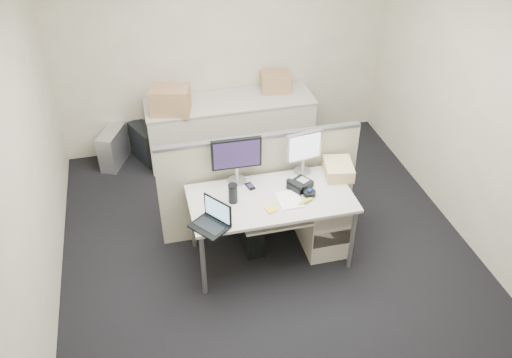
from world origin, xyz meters
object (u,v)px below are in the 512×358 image
object	(u,v)px
laptop	(209,217)
desk_phone	(300,185)
desk	(271,203)
monitor_main	(237,161)

from	to	relation	value
laptop	desk_phone	distance (m)	0.99
desk	laptop	distance (m)	0.70
laptop	desk	bearing A→B (deg)	77.33
desk_phone	monitor_main	bearing A→B (deg)	124.85
monitor_main	desk_phone	size ratio (longest dim) A/B	2.30
monitor_main	desk_phone	bearing A→B (deg)	-22.17
desk	laptop	size ratio (longest dim) A/B	4.87
desk	desk_phone	bearing A→B (deg)	14.93
desk	laptop	bearing A→B (deg)	-155.70
monitor_main	desk_phone	world-z (taller)	monitor_main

